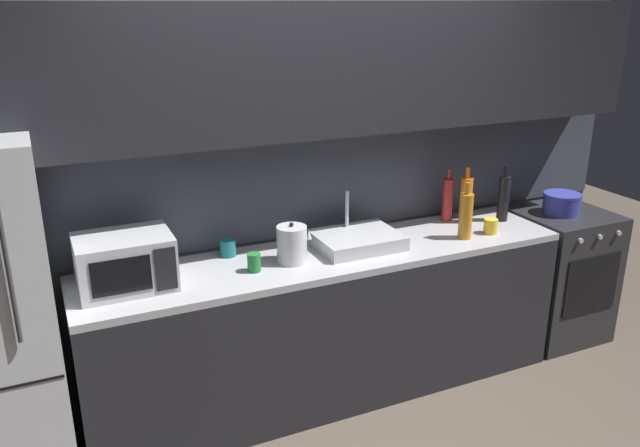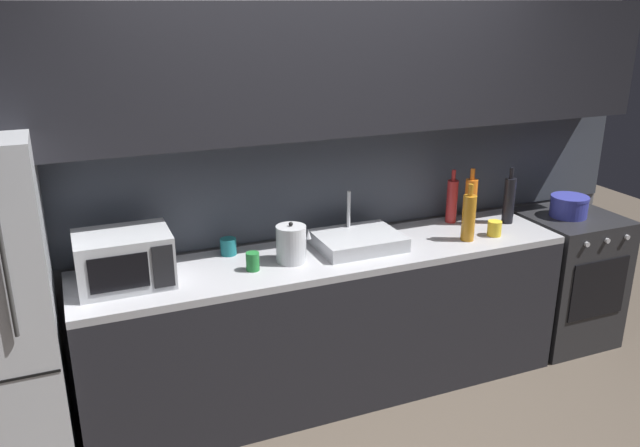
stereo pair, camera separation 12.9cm
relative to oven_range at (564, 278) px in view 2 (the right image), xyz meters
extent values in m
cube|color=slate|center=(-1.75, 0.40, 0.80)|extent=(4.57, 0.10, 2.50)
cube|color=#3D424C|center=(-1.75, 0.35, 0.75)|extent=(4.57, 0.01, 0.60)
cube|color=black|center=(-1.75, 0.18, 1.45)|extent=(4.20, 0.34, 0.70)
cube|color=black|center=(-1.75, 0.00, -0.02)|extent=(2.83, 0.60, 0.86)
cube|color=#9E9EA3|center=(-1.75, 0.00, 0.43)|extent=(2.83, 0.60, 0.04)
cylinder|color=#333333|center=(-3.36, -0.35, 0.75)|extent=(0.02, 0.02, 0.60)
cube|color=#232326|center=(0.00, 0.00, 0.00)|extent=(0.60, 0.60, 0.90)
cube|color=black|center=(0.00, -0.30, 0.04)|extent=(0.45, 0.01, 0.40)
cylinder|color=#B2B2B7|center=(-0.16, -0.31, 0.38)|extent=(0.03, 0.02, 0.03)
cylinder|color=#B2B2B7|center=(0.00, -0.31, 0.38)|extent=(0.03, 0.02, 0.03)
cylinder|color=#B2B2B7|center=(0.17, -0.31, 0.38)|extent=(0.03, 0.02, 0.03)
cube|color=#A8AAAF|center=(-2.87, 0.02, 0.58)|extent=(0.46, 0.34, 0.27)
cube|color=black|center=(-2.91, -0.15, 0.58)|extent=(0.28, 0.01, 0.18)
cube|color=black|center=(-2.70, -0.15, 0.58)|extent=(0.10, 0.01, 0.22)
cube|color=#ADAFB5|center=(-1.57, 0.03, 0.49)|extent=(0.48, 0.38, 0.08)
cylinder|color=silver|center=(-1.57, 0.16, 0.64)|extent=(0.02, 0.02, 0.22)
cylinder|color=#B7BABF|center=(-2.00, -0.02, 0.55)|extent=(0.16, 0.16, 0.20)
sphere|color=black|center=(-2.00, -0.02, 0.67)|extent=(0.02, 0.02, 0.02)
cone|color=#B7BABF|center=(-1.90, -0.02, 0.59)|extent=(0.03, 0.03, 0.05)
cylinder|color=#A82323|center=(-0.82, 0.20, 0.59)|extent=(0.07, 0.07, 0.28)
cylinder|color=#A82323|center=(-0.82, 0.20, 0.76)|extent=(0.03, 0.03, 0.07)
cylinder|color=black|center=(-0.49, 0.05, 0.60)|extent=(0.07, 0.07, 0.29)
cylinder|color=black|center=(-0.49, 0.05, 0.78)|extent=(0.03, 0.03, 0.07)
cylinder|color=#B27019|center=(-0.92, -0.11, 0.59)|extent=(0.08, 0.08, 0.28)
cylinder|color=#B27019|center=(-0.92, -0.11, 0.76)|extent=(0.03, 0.03, 0.07)
cylinder|color=orange|center=(-0.73, 0.13, 0.60)|extent=(0.08, 0.08, 0.29)
cylinder|color=orange|center=(-0.73, 0.13, 0.78)|extent=(0.03, 0.03, 0.07)
cylinder|color=#19666B|center=(-2.29, 0.21, 0.50)|extent=(0.09, 0.09, 0.09)
cylinder|color=gold|center=(-0.72, -0.11, 0.50)|extent=(0.08, 0.08, 0.09)
cylinder|color=#1E6B2D|center=(-2.23, -0.06, 0.50)|extent=(0.07, 0.07, 0.10)
cylinder|color=#333899|center=(-0.04, 0.00, 0.51)|extent=(0.24, 0.24, 0.12)
cylinder|color=#333899|center=(-0.04, 0.00, 0.58)|extent=(0.24, 0.24, 0.02)
camera|label=1|loc=(-3.21, -3.02, 1.80)|focal=35.93mm
camera|label=2|loc=(-3.09, -3.07, 1.80)|focal=35.93mm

